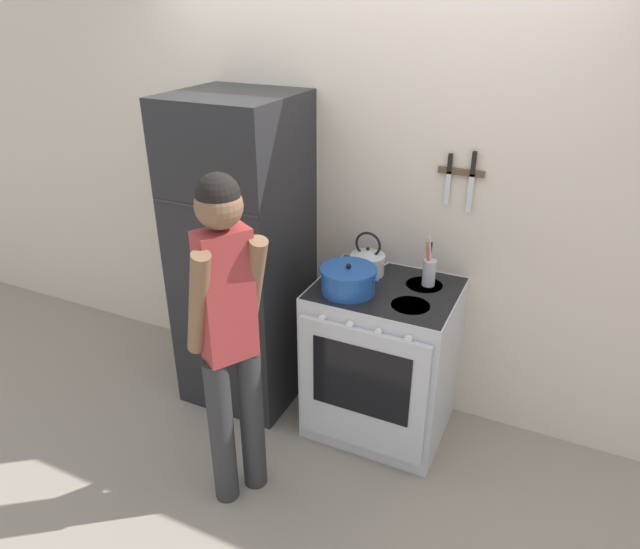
{
  "coord_description": "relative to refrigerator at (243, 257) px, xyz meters",
  "views": [
    {
      "loc": [
        1.13,
        -2.92,
        2.35
      ],
      "look_at": [
        -0.03,
        -0.46,
        1.0
      ],
      "focal_mm": 32.0,
      "sensor_mm": 36.0,
      "label": 1
    }
  ],
  "objects": [
    {
      "name": "tea_kettle",
      "position": [
        0.74,
        0.14,
        0.06
      ],
      "size": [
        0.24,
        0.2,
        0.25
      ],
      "color": "silver",
      "rests_on": "stove_range"
    },
    {
      "name": "utensil_jar",
      "position": [
        1.09,
        0.15,
        0.07
      ],
      "size": [
        0.07,
        0.07,
        0.28
      ],
      "color": "#B7BABF",
      "rests_on": "stove_range"
    },
    {
      "name": "ground_plane",
      "position": [
        0.6,
        0.33,
        -0.94
      ],
      "size": [
        14.0,
        14.0,
        0.0
      ],
      "primitive_type": "plane",
      "color": "gray"
    },
    {
      "name": "wall_back",
      "position": [
        0.6,
        0.36,
        0.33
      ],
      "size": [
        10.0,
        0.06,
        2.55
      ],
      "color": "beige",
      "rests_on": "ground_plane"
    },
    {
      "name": "stove_range",
      "position": [
        0.9,
        -0.01,
        -0.47
      ],
      "size": [
        0.77,
        0.67,
        0.92
      ],
      "color": "silver",
      "rests_on": "ground_plane"
    },
    {
      "name": "dutch_oven_pot",
      "position": [
        0.73,
        -0.11,
        0.05
      ],
      "size": [
        0.34,
        0.3,
        0.16
      ],
      "color": "#1E4C9E",
      "rests_on": "stove_range"
    },
    {
      "name": "wall_knife_strip",
      "position": [
        1.17,
        0.31,
        0.58
      ],
      "size": [
        0.24,
        0.03,
        0.33
      ],
      "color": "brown"
    },
    {
      "name": "refrigerator",
      "position": [
        0.0,
        0.0,
        0.0
      ],
      "size": [
        0.66,
        0.68,
        1.88
      ],
      "color": "black",
      "rests_on": "ground_plane"
    },
    {
      "name": "person",
      "position": [
        0.42,
        -0.78,
        0.03
      ],
      "size": [
        0.39,
        0.42,
        1.71
      ],
      "rotation": [
        0.0,
        0.0,
        1.03
      ],
      "color": "#2D2D30",
      "rests_on": "ground_plane"
    }
  ]
}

